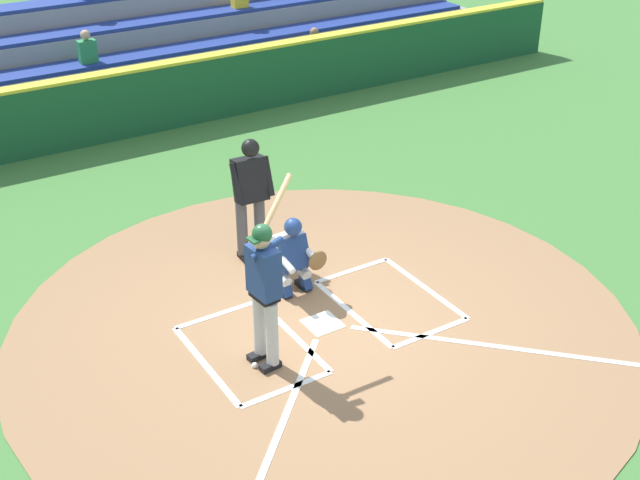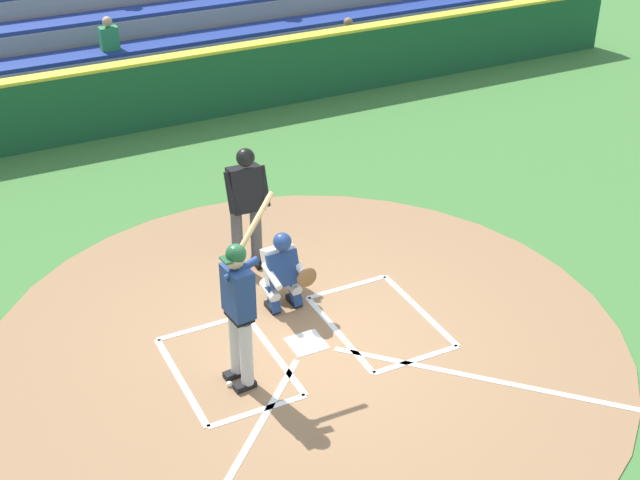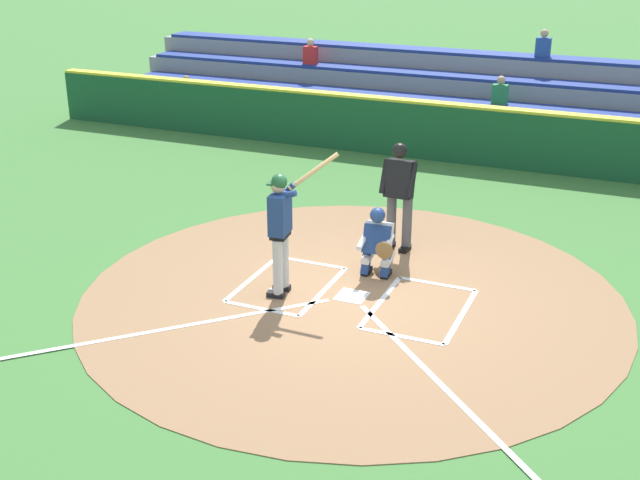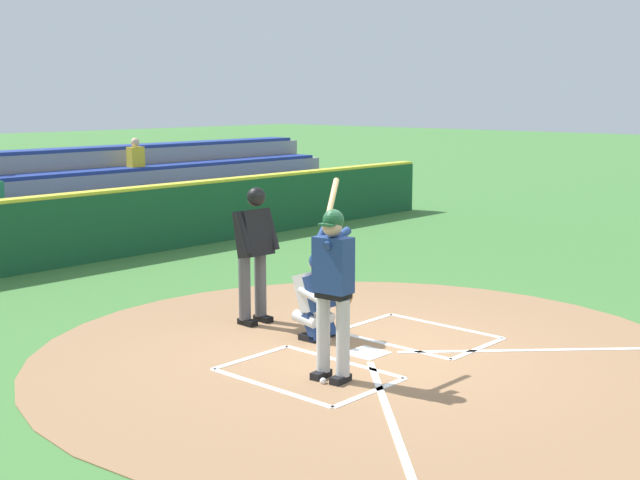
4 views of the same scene
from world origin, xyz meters
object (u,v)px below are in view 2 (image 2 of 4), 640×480
at_px(catcher, 283,269).
at_px(baseball, 229,384).
at_px(plate_umpire, 246,200).
at_px(batter, 239,304).

relative_size(catcher, baseball, 15.27).
height_order(plate_umpire, baseball, plate_umpire).
bearing_deg(baseball, catcher, -136.03).
distance_m(plate_umpire, baseball, 2.83).
bearing_deg(plate_umpire, batter, 65.68).
xyz_separation_m(batter, plate_umpire, (-1.04, -2.31, -0.02)).
relative_size(plate_umpire, baseball, 25.20).
bearing_deg(plate_umpire, baseball, 62.32).
xyz_separation_m(catcher, plate_umpire, (0.03, -1.12, 0.49)).
distance_m(catcher, plate_umpire, 1.22).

